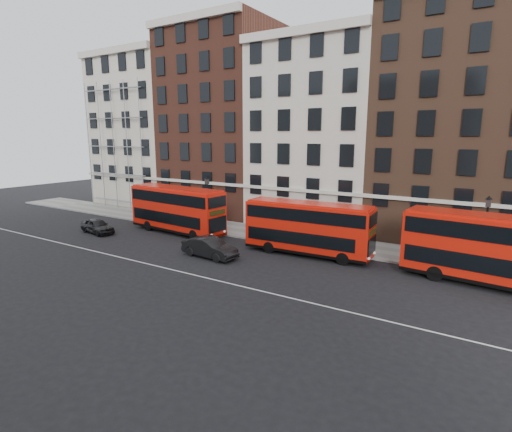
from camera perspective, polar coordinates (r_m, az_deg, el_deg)
The scene contains 13 objects.
ground at distance 29.19m, azimuth -5.64°, elevation -7.40°, with size 120.00×120.00×0.00m, color black.
pavement at distance 37.65m, azimuth 4.18°, elevation -2.92°, with size 80.00×5.00×0.15m, color gray.
kerb at distance 35.53m, azimuth 2.28°, elevation -3.77°, with size 80.00×0.30×0.16m, color gray.
road_centre_line at distance 27.72m, azimuth -8.19°, elevation -8.48°, with size 70.00×0.12×0.01m, color white.
building_terrace at distance 43.27m, azimuth 8.72°, elevation 12.44°, with size 64.00×11.95×22.00m.
bus_b at distance 39.52m, azimuth -11.28°, elevation 1.05°, with size 10.89×3.50×4.50m.
bus_c at distance 31.78m, azimuth 7.35°, elevation -1.59°, with size 10.22×2.89×4.25m.
bus_d at distance 29.02m, azimuth 30.88°, elevation -4.10°, with size 11.02×3.62×4.55m.
car_rear at distance 41.95m, azimuth -21.73°, elevation -1.33°, with size 1.67×4.16×1.42m, color black.
car_front at distance 31.55m, azimuth -6.65°, elevation -4.49°, with size 1.65×4.74×1.56m, color black.
lamp_post_left at distance 39.51m, azimuth -6.96°, elevation 2.16°, with size 0.44×0.44×5.33m.
lamp_post_right at distance 31.07m, azimuth 29.92°, elevation -1.85°, with size 0.44×0.44×5.33m.
iron_railings at distance 39.42m, azimuth 5.70°, elevation -1.43°, with size 6.60×0.06×1.00m, color black, non-canonical shape.
Camera 1 is at (17.02, -21.76, 9.41)m, focal length 28.00 mm.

